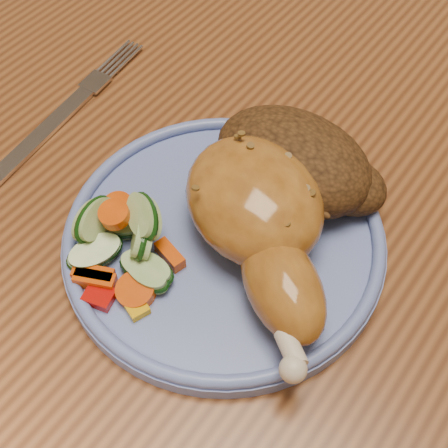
% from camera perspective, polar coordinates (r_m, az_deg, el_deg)
% --- Properties ---
extents(ground, '(4.00, 4.00, 0.00)m').
position_cam_1_polar(ground, '(1.20, 4.27, -18.23)').
color(ground, '#512D1B').
rests_on(ground, ground).
extents(dining_table, '(0.90, 1.40, 0.75)m').
position_cam_1_polar(dining_table, '(0.60, 8.12, 1.33)').
color(dining_table, brown).
rests_on(dining_table, ground).
extents(plate, '(0.24, 0.24, 0.01)m').
position_cam_1_polar(plate, '(0.47, 0.00, -1.51)').
color(plate, '#5E71B9').
rests_on(plate, dining_table).
extents(plate_rim, '(0.24, 0.24, 0.01)m').
position_cam_1_polar(plate_rim, '(0.46, 0.00, -0.73)').
color(plate_rim, '#5E71B9').
rests_on(plate_rim, plate).
extents(chicken_leg, '(0.18, 0.16, 0.06)m').
position_cam_1_polar(chicken_leg, '(0.43, 3.36, 0.42)').
color(chicken_leg, '#AC6A24').
rests_on(chicken_leg, plate).
extents(rice_pilaf, '(0.14, 0.09, 0.06)m').
position_cam_1_polar(rice_pilaf, '(0.48, 6.64, 5.55)').
color(rice_pilaf, '#452911').
rests_on(rice_pilaf, plate).
extents(vegetable_pile, '(0.09, 0.09, 0.05)m').
position_cam_1_polar(vegetable_pile, '(0.45, -9.03, -1.84)').
color(vegetable_pile, '#A50A05').
rests_on(vegetable_pile, plate).
extents(fork, '(0.04, 0.18, 0.00)m').
position_cam_1_polar(fork, '(0.57, -14.38, 9.88)').
color(fork, silver).
rests_on(fork, dining_table).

